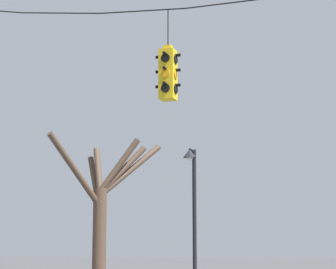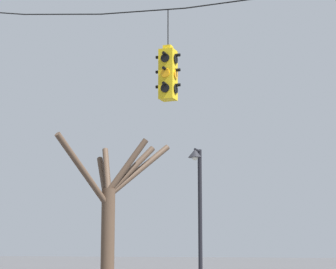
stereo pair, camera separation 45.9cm
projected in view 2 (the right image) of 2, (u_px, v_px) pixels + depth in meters
name	position (u px, v px, depth m)	size (l,w,h in m)	color
traffic_light_near_left_pole	(168.00, 74.00, 14.65)	(0.58, 0.58, 2.10)	yellow
street_lamp	(198.00, 197.00, 19.07)	(0.40, 0.70, 4.58)	black
bare_tree	(111.00, 209.00, 23.20)	(2.59, 4.59, 5.60)	brown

